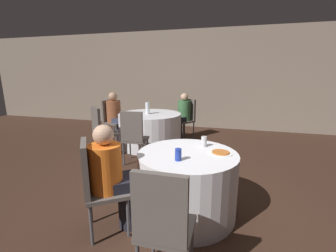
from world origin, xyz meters
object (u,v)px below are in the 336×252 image
table_near (187,184)px  person_orange_shirt (114,179)px  person_floral_shirt (116,116)px  table_far (150,130)px  person_green_jacket (182,116)px  soda_can_blue (178,155)px  chair_near_south (163,221)px  bottle_far (148,108)px  pizza_plate_near (221,153)px  chair_near_southwest (96,181)px  chair_far_west (111,117)px  chair_far_south (133,134)px  chair_far_southwest (101,128)px  chair_far_northeast (187,115)px  soda_can_silver (204,142)px

table_near → person_orange_shirt: size_ratio=0.99×
person_floral_shirt → table_near: bearing=52.9°
table_far → person_green_jacket: bearing=52.9°
soda_can_blue → chair_near_south: bearing=-85.3°
table_near → bottle_far: bottle_far is taller
table_near → pizza_plate_near: pizza_plate_near is taller
chair_near_southwest → person_floral_shirt: 3.29m
table_near → chair_near_south: chair_near_south is taller
table_far → chair_far_west: size_ratio=1.41×
chair_far_south → chair_far_southwest: size_ratio=1.00×
table_near → chair_far_northeast: 3.19m
table_near → bottle_far: size_ratio=4.41×
chair_near_south → person_green_jacket: size_ratio=0.86×
chair_far_west → person_orange_shirt: size_ratio=0.87×
person_green_jacket → soda_can_blue: size_ratio=9.18×
chair_far_southwest → person_floral_shirt: person_floral_shirt is taller
table_far → chair_far_southwest: chair_far_southwest is taller
bottle_far → person_floral_shirt: bearing=165.6°
chair_near_southwest → soda_can_silver: chair_near_southwest is taller
table_far → soda_can_silver: size_ratio=11.14×
person_green_jacket → soda_can_blue: 3.29m
chair_far_west → chair_near_southwest: bearing=38.2°
chair_far_northeast → bottle_far: bearing=90.1°
chair_far_south → chair_far_northeast: bearing=69.0°
table_far → pizza_plate_near: size_ratio=5.33×
chair_far_west → table_far: bearing=90.0°
chair_far_southwest → person_orange_shirt: bearing=-16.3°
person_floral_shirt → person_green_jacket: bearing=121.9°
person_green_jacket → chair_near_south: bearing=137.2°
chair_far_southwest → chair_far_west: bearing=148.8°
chair_near_south → person_orange_shirt: bearing=141.5°
chair_far_west → chair_far_south: bearing=53.1°
pizza_plate_near → soda_can_blue: 0.52m
chair_near_south → chair_far_west: same height
chair_far_northeast → pizza_plate_near: chair_far_northeast is taller
chair_far_northeast → chair_far_south: (-0.57, -1.97, 0.00)m
chair_far_south → person_orange_shirt: person_orange_shirt is taller
chair_far_northeast → pizza_plate_near: (0.94, -3.03, 0.17)m
person_green_jacket → pizza_plate_near: size_ratio=4.39×
table_near → chair_far_west: chair_far_west is taller
chair_near_south → soda_can_silver: size_ratio=7.88×
chair_far_south → person_orange_shirt: bearing=-77.5°
person_floral_shirt → soda_can_blue: (2.11, -2.66, 0.20)m
chair_near_southwest → person_floral_shirt: size_ratio=0.83×
chair_far_northeast → chair_far_south: bearing=111.0°
pizza_plate_near → soda_can_silver: soda_can_silver is taller
chair_near_southwest → chair_far_northeast: size_ratio=1.00×
soda_can_blue → bottle_far: 2.73m
soda_can_silver → chair_far_southwest: bearing=151.9°
person_orange_shirt → person_floral_shirt: bearing=172.7°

